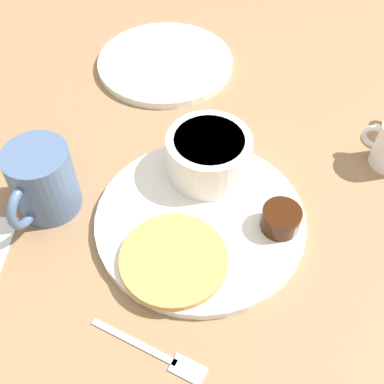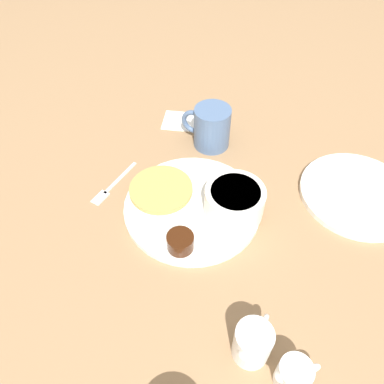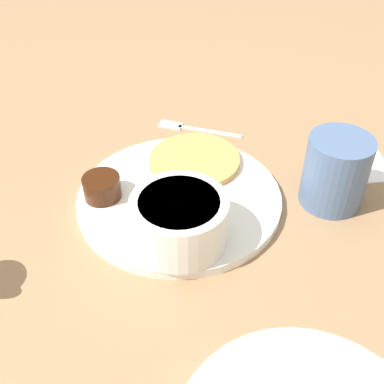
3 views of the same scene
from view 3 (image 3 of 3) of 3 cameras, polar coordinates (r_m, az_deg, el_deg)
The scene contains 9 objects.
ground_plane at distance 0.62m, azimuth -1.51°, elevation -1.15°, with size 4.00×4.00×0.00m, color #93704C.
plate at distance 0.62m, azimuth -1.51°, elevation -0.73°, with size 0.26×0.26×0.01m.
pancake_stack at distance 0.67m, azimuth 0.32°, elevation 3.80°, with size 0.13×0.13×0.01m.
bowl at distance 0.54m, azimuth -1.51°, elevation -3.21°, with size 0.11×0.11×0.06m.
syrup_cup at distance 0.61m, azimuth -10.63°, elevation 0.57°, with size 0.05×0.05×0.03m.
butter_ramekin at distance 0.53m, azimuth -3.16°, elevation -5.92°, with size 0.04×0.04×0.04m.
coffee_mug at distance 0.62m, azimuth 16.63°, elevation 2.50°, with size 0.10×0.08×0.09m.
fork at distance 0.76m, azimuth -0.24°, elevation 7.63°, with size 0.09×0.11×0.00m.
napkin at distance 0.73m, azimuth 19.30°, elevation 3.46°, with size 0.11×0.10×0.00m.
Camera 3 is at (-0.44, 0.16, 0.41)m, focal length 45.00 mm.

